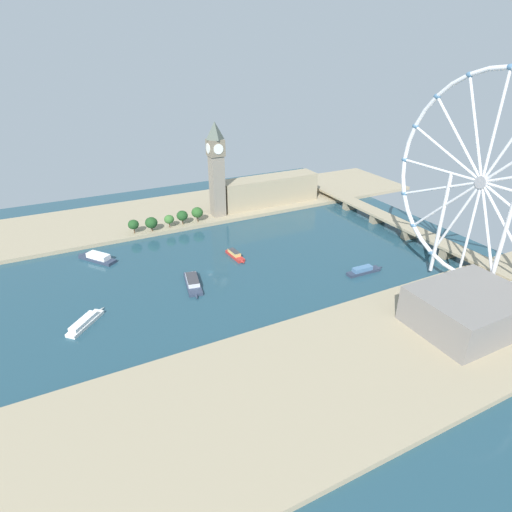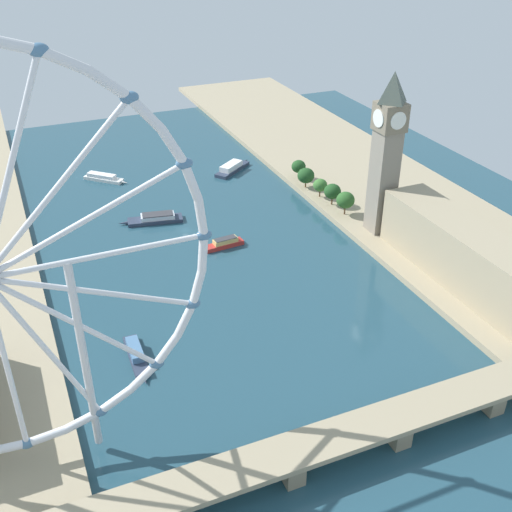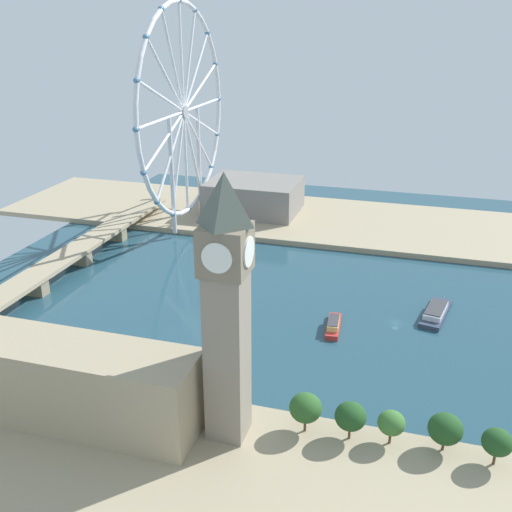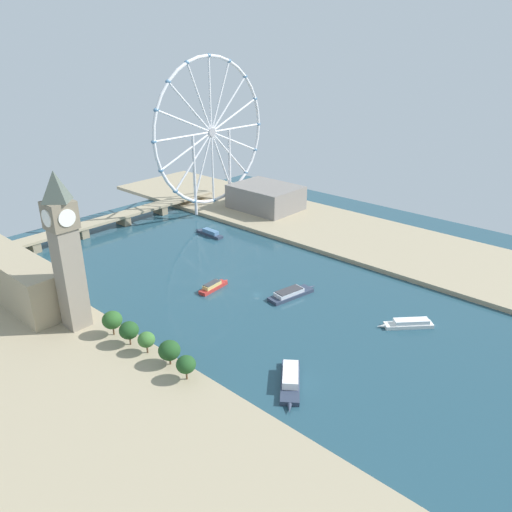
{
  "view_description": "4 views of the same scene",
  "coord_description": "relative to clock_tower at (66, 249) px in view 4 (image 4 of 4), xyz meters",
  "views": [
    {
      "loc": [
        234.58,
        -82.55,
        135.84
      ],
      "look_at": [
        18.49,
        26.03,
        14.44
      ],
      "focal_mm": 28.87,
      "sensor_mm": 36.0,
      "label": 1
    },
    {
      "loc": [
        79.43,
        281.17,
        153.73
      ],
      "look_at": [
        -14.98,
        59.99,
        13.27
      ],
      "focal_mm": 43.67,
      "sensor_mm": 36.0,
      "label": 2
    },
    {
      "loc": [
        -230.73,
        -7.0,
        120.83
      ],
      "look_at": [
        16.85,
        66.6,
        16.35
      ],
      "focal_mm": 41.87,
      "sensor_mm": 36.0,
      "label": 3
    },
    {
      "loc": [
        -193.08,
        -172.31,
        136.92
      ],
      "look_at": [
        18.38,
        17.29,
        14.07
      ],
      "focal_mm": 34.57,
      "sensor_mm": 36.0,
      "label": 4
    }
  ],
  "objects": [
    {
      "name": "ground_plane",
      "position": [
        90.98,
        -43.13,
        -45.34
      ],
      "size": [
        411.69,
        411.69,
        0.0
      ],
      "primitive_type": "plane",
      "color": "#234756"
    },
    {
      "name": "riverbank_left",
      "position": [
        -29.87,
        -43.13,
        -43.84
      ],
      "size": [
        90.0,
        520.0,
        3.0
      ],
      "primitive_type": "cube",
      "color": "tan",
      "rests_on": "ground_plane"
    },
    {
      "name": "riverbank_right",
      "position": [
        211.83,
        -43.13,
        -43.84
      ],
      "size": [
        90.0,
        520.0,
        3.0
      ],
      "primitive_type": "cube",
      "color": "tan",
      "rests_on": "ground_plane"
    },
    {
      "name": "clock_tower",
      "position": [
        0.0,
        0.0,
        0.0
      ],
      "size": [
        13.76,
        13.76,
        81.02
      ],
      "color": "gray",
      "rests_on": "riverbank_left"
    },
    {
      "name": "parliament_block",
      "position": [
        -7.19,
        55.67,
        -29.34
      ],
      "size": [
        22.0,
        95.34,
        26.0
      ],
      "primitive_type": "cube",
      "color": "tan",
      "rests_on": "riverbank_left"
    },
    {
      "name": "tree_row_embankment",
      "position": [
        8.4,
        -47.08,
        -34.61
      ],
      "size": [
        13.06,
        63.52,
        12.87
      ],
      "color": "#513823",
      "rests_on": "riverbank_left"
    },
    {
      "name": "ferris_wheel",
      "position": [
        181.59,
        88.67,
        23.53
      ],
      "size": [
        122.32,
        3.2,
        126.82
      ],
      "color": "silver",
      "rests_on": "riverbank_right"
    },
    {
      "name": "riverside_hall",
      "position": [
        213.77,
        56.36,
        -32.21
      ],
      "size": [
        43.9,
        56.89,
        20.26
      ],
      "primitive_type": "cube",
      "color": "gray",
      "rests_on": "riverbank_right"
    },
    {
      "name": "river_bridge",
      "position": [
        90.98,
        121.04,
        -38.42
      ],
      "size": [
        223.69,
        14.69,
        9.08
      ],
      "color": "tan",
      "rests_on": "ground_plane"
    },
    {
      "name": "tour_boat_0",
      "position": [
        117.38,
        -126.35,
        -43.49
      ],
      "size": [
        24.31,
        23.49,
        4.29
      ],
      "rotation": [
        0.0,
        0.0,
        2.38
      ],
      "color": "white",
      "rests_on": "ground_plane"
    },
    {
      "name": "tour_boat_1",
      "position": [
        38.71,
        -109.32,
        -43.1
      ],
      "size": [
        30.59,
        24.92,
        5.52
      ],
      "rotation": [
        0.0,
        0.0,
        3.79
      ],
      "color": "#2D384C",
      "rests_on": "ground_plane"
    },
    {
      "name": "tour_boat_2",
      "position": [
        139.62,
        49.64,
        -43.39
      ],
      "size": [
        6.2,
        29.32,
        4.87
      ],
      "rotation": [
        0.0,
        0.0,
        1.54
      ],
      "color": "#2D384C",
      "rests_on": "ground_plane"
    },
    {
      "name": "tour_boat_3",
      "position": [
        78.66,
        -18.72,
        -43.4
      ],
      "size": [
        24.34,
        6.94,
        4.79
      ],
      "rotation": [
        0.0,
        0.0,
        0.08
      ],
      "color": "#B22D28",
      "rests_on": "ground_plane"
    },
    {
      "name": "tour_boat_4",
      "position": [
        102.62,
        -59.27,
        -43.44
      ],
      "size": [
        34.69,
        13.98,
        4.67
      ],
      "rotation": [
        0.0,
        0.0,
        6.09
      ],
      "color": "#2D384C",
      "rests_on": "ground_plane"
    }
  ]
}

